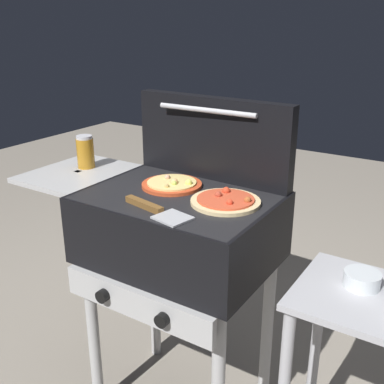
{
  "coord_description": "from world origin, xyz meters",
  "views": [
    {
      "loc": [
        0.83,
        -1.21,
        1.46
      ],
      "look_at": [
        0.05,
        0.0,
        0.92
      ],
      "focal_mm": 43.49,
      "sensor_mm": 36.0,
      "label": 1
    }
  ],
  "objects_px": {
    "sauce_jar": "(85,152)",
    "topping_bowl_far": "(362,280)",
    "pizza_cheese": "(172,184)",
    "grill": "(176,233)",
    "prep_table": "(366,357)",
    "pizza_pepperoni": "(226,201)",
    "spatula": "(156,210)"
  },
  "relations": [
    {
      "from": "sauce_jar",
      "to": "topping_bowl_far",
      "type": "relative_size",
      "value": 1.23
    },
    {
      "from": "pizza_cheese",
      "to": "topping_bowl_far",
      "type": "xyz_separation_m",
      "value": [
        0.68,
        -0.02,
        -0.16
      ]
    },
    {
      "from": "pizza_cheese",
      "to": "grill",
      "type": "bearing_deg",
      "value": -47.03
    },
    {
      "from": "pizza_cheese",
      "to": "sauce_jar",
      "type": "height_order",
      "value": "sauce_jar"
    },
    {
      "from": "prep_table",
      "to": "topping_bowl_far",
      "type": "xyz_separation_m",
      "value": [
        -0.05,
        0.04,
        0.23
      ]
    },
    {
      "from": "pizza_pepperoni",
      "to": "spatula",
      "type": "relative_size",
      "value": 0.85
    },
    {
      "from": "pizza_cheese",
      "to": "spatula",
      "type": "relative_size",
      "value": 0.8
    },
    {
      "from": "spatula",
      "to": "prep_table",
      "type": "distance_m",
      "value": 0.76
    },
    {
      "from": "prep_table",
      "to": "pizza_pepperoni",
      "type": "bearing_deg",
      "value": 178.15
    },
    {
      "from": "grill",
      "to": "prep_table",
      "type": "height_order",
      "value": "grill"
    },
    {
      "from": "pizza_pepperoni",
      "to": "topping_bowl_far",
      "type": "xyz_separation_m",
      "value": [
        0.44,
        0.02,
        -0.16
      ]
    },
    {
      "from": "grill",
      "to": "sauce_jar",
      "type": "relative_size",
      "value": 7.38
    },
    {
      "from": "prep_table",
      "to": "topping_bowl_far",
      "type": "height_order",
      "value": "topping_bowl_far"
    },
    {
      "from": "prep_table",
      "to": "topping_bowl_far",
      "type": "relative_size",
      "value": 6.9
    },
    {
      "from": "spatula",
      "to": "topping_bowl_far",
      "type": "relative_size",
      "value": 2.52
    },
    {
      "from": "spatula",
      "to": "topping_bowl_far",
      "type": "bearing_deg",
      "value": 19.07
    },
    {
      "from": "sauce_jar",
      "to": "prep_table",
      "type": "xyz_separation_m",
      "value": [
        1.15,
        -0.06,
        -0.44
      ]
    },
    {
      "from": "spatula",
      "to": "prep_table",
      "type": "relative_size",
      "value": 0.37
    },
    {
      "from": "pizza_pepperoni",
      "to": "topping_bowl_far",
      "type": "bearing_deg",
      "value": 2.97
    },
    {
      "from": "grill",
      "to": "pizza_cheese",
      "type": "height_order",
      "value": "pizza_cheese"
    },
    {
      "from": "pizza_cheese",
      "to": "prep_table",
      "type": "relative_size",
      "value": 0.29
    },
    {
      "from": "grill",
      "to": "pizza_pepperoni",
      "type": "bearing_deg",
      "value": 6.3
    },
    {
      "from": "grill",
      "to": "spatula",
      "type": "xyz_separation_m",
      "value": [
        0.04,
        -0.16,
        0.15
      ]
    },
    {
      "from": "sauce_jar",
      "to": "topping_bowl_far",
      "type": "distance_m",
      "value": 1.12
    },
    {
      "from": "topping_bowl_far",
      "to": "grill",
      "type": "bearing_deg",
      "value": -176.05
    },
    {
      "from": "pizza_cheese",
      "to": "pizza_pepperoni",
      "type": "xyz_separation_m",
      "value": [
        0.24,
        -0.04,
        -0.0
      ]
    },
    {
      "from": "spatula",
      "to": "pizza_pepperoni",
      "type": "bearing_deg",
      "value": 50.88
    },
    {
      "from": "sauce_jar",
      "to": "spatula",
      "type": "xyz_separation_m",
      "value": [
        0.51,
        -0.22,
        -0.06
      ]
    },
    {
      "from": "sauce_jar",
      "to": "spatula",
      "type": "relative_size",
      "value": 0.49
    },
    {
      "from": "grill",
      "to": "topping_bowl_far",
      "type": "bearing_deg",
      "value": 3.95
    },
    {
      "from": "pizza_pepperoni",
      "to": "prep_table",
      "type": "distance_m",
      "value": 0.62
    },
    {
      "from": "pizza_cheese",
      "to": "topping_bowl_far",
      "type": "relative_size",
      "value": 2.02
    }
  ]
}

